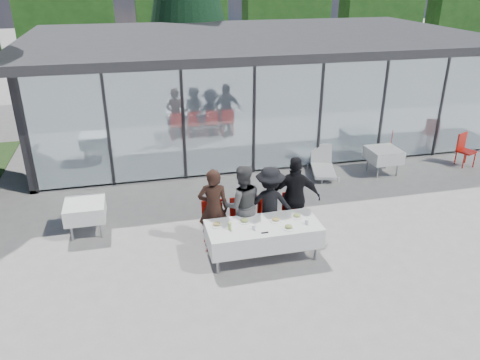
% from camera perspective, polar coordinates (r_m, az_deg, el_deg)
% --- Properties ---
extents(ground, '(90.00, 90.00, 0.00)m').
position_cam_1_polar(ground, '(9.83, 1.84, -8.78)').
color(ground, gray).
rests_on(ground, ground).
extents(pavilion, '(14.80, 8.80, 3.44)m').
position_cam_1_polar(pavilion, '(16.96, 1.26, 13.32)').
color(pavilion, gray).
rests_on(pavilion, ground).
extents(treeline, '(62.50, 2.00, 4.40)m').
position_cam_1_polar(treeline, '(36.08, -13.77, 18.57)').
color(treeline, '#153611').
rests_on(treeline, ground).
extents(dining_table, '(2.26, 0.96, 0.75)m').
position_cam_1_polar(dining_table, '(9.41, 2.86, -6.58)').
color(dining_table, silver).
rests_on(dining_table, ground).
extents(diner_a, '(0.75, 0.75, 1.75)m').
position_cam_1_polar(diner_a, '(9.65, -3.25, -3.48)').
color(diner_a, '#301C15').
rests_on(diner_a, ground).
extents(diner_chair_a, '(0.44, 0.44, 0.97)m').
position_cam_1_polar(diner_chair_a, '(9.87, -3.29, -5.02)').
color(diner_chair_a, '#AE140B').
rests_on(diner_chair_a, ground).
extents(diner_b, '(0.90, 0.90, 1.77)m').
position_cam_1_polar(diner_b, '(9.75, 0.24, -3.05)').
color(diner_b, '#4D4D4D').
rests_on(diner_b, ground).
extents(diner_chair_b, '(0.44, 0.44, 0.97)m').
position_cam_1_polar(diner_chair_b, '(9.98, 0.14, -4.63)').
color(diner_chair_b, '#AE140B').
rests_on(diner_chair_b, ground).
extents(diner_c, '(1.34, 1.34, 1.67)m').
position_cam_1_polar(diner_c, '(9.92, 3.65, -2.93)').
color(diner_c, black).
rests_on(diner_c, ground).
extents(diner_chair_c, '(0.44, 0.44, 0.97)m').
position_cam_1_polar(diner_chair_c, '(10.12, 3.49, -4.24)').
color(diner_chair_c, '#AE140B').
rests_on(diner_chair_c, ground).
extents(diner_d, '(1.33, 1.33, 1.84)m').
position_cam_1_polar(diner_d, '(10.05, 6.72, -2.15)').
color(diner_d, black).
rests_on(diner_d, ground).
extents(diner_chair_d, '(0.44, 0.44, 0.97)m').
position_cam_1_polar(diner_chair_d, '(10.28, 6.48, -3.88)').
color(diner_chair_d, '#AE140B').
rests_on(diner_chair_d, ground).
extents(plate_a, '(0.24, 0.24, 0.07)m').
position_cam_1_polar(plate_a, '(9.26, -2.88, -5.43)').
color(plate_a, white).
rests_on(plate_a, dining_table).
extents(plate_b, '(0.24, 0.24, 0.07)m').
position_cam_1_polar(plate_b, '(9.38, 0.56, -4.99)').
color(plate_b, white).
rests_on(plate_b, dining_table).
extents(plate_c, '(0.24, 0.24, 0.07)m').
position_cam_1_polar(plate_c, '(9.44, 4.38, -4.86)').
color(plate_c, white).
rests_on(plate_c, dining_table).
extents(plate_d, '(0.24, 0.24, 0.07)m').
position_cam_1_polar(plate_d, '(9.63, 6.95, -4.35)').
color(plate_d, white).
rests_on(plate_d, dining_table).
extents(plate_extra, '(0.24, 0.24, 0.07)m').
position_cam_1_polar(plate_extra, '(9.21, 5.95, -5.73)').
color(plate_extra, white).
rests_on(plate_extra, dining_table).
extents(juice_bottle, '(0.06, 0.06, 0.15)m').
position_cam_1_polar(juice_bottle, '(9.09, -1.27, -5.65)').
color(juice_bottle, '#90B24A').
rests_on(juice_bottle, dining_table).
extents(drinking_glasses, '(1.14, 0.11, 0.10)m').
position_cam_1_polar(drinking_glasses, '(9.23, 4.97, -5.44)').
color(drinking_glasses, silver).
rests_on(drinking_glasses, dining_table).
extents(folded_eyeglasses, '(0.14, 0.03, 0.01)m').
position_cam_1_polar(folded_eyeglasses, '(9.02, 3.05, -6.43)').
color(folded_eyeglasses, black).
rests_on(folded_eyeglasses, dining_table).
extents(spare_table_left, '(0.86, 0.86, 0.74)m').
position_cam_1_polar(spare_table_left, '(10.79, -18.36, -3.53)').
color(spare_table_left, silver).
rests_on(spare_table_left, ground).
extents(spare_table_right, '(0.86, 0.86, 0.74)m').
position_cam_1_polar(spare_table_right, '(13.91, 17.10, 2.93)').
color(spare_table_right, silver).
rests_on(spare_table_right, ground).
extents(spare_chair_a, '(0.58, 0.58, 0.97)m').
position_cam_1_polar(spare_chair_a, '(15.40, 25.64, 3.55)').
color(spare_chair_a, '#AE140B').
rests_on(spare_chair_a, ground).
extents(spare_chair_b, '(0.61, 0.61, 0.97)m').
position_cam_1_polar(spare_chair_b, '(15.17, 17.90, 4.52)').
color(spare_chair_b, '#AE140B').
rests_on(spare_chair_b, ground).
extents(lounger, '(0.93, 1.44, 0.72)m').
position_cam_1_polar(lounger, '(13.60, 10.02, 1.84)').
color(lounger, silver).
rests_on(lounger, ground).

